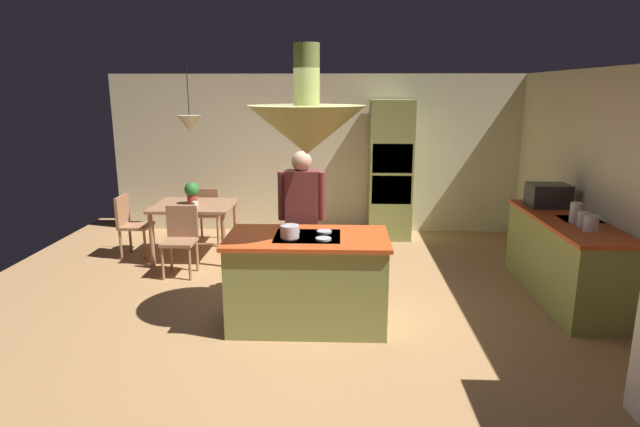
% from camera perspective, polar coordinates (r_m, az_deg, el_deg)
% --- Properties ---
extents(ground, '(8.16, 8.16, 0.00)m').
position_cam_1_polar(ground, '(5.62, -1.19, -10.92)').
color(ground, '#AD7F51').
extents(wall_back, '(6.80, 0.10, 2.55)m').
position_cam_1_polar(wall_back, '(8.63, 0.09, 6.48)').
color(wall_back, beige).
rests_on(wall_back, ground).
extents(wall_right, '(0.10, 7.20, 2.55)m').
position_cam_1_polar(wall_right, '(6.33, 29.83, 2.17)').
color(wall_right, beige).
rests_on(wall_right, ground).
extents(kitchen_island, '(1.59, 0.89, 0.94)m').
position_cam_1_polar(kitchen_island, '(5.26, -1.34, -7.22)').
color(kitchen_island, '#8C934C').
rests_on(kitchen_island, ground).
extents(counter_run_right, '(0.73, 2.10, 0.92)m').
position_cam_1_polar(counter_run_right, '(6.52, 25.03, -4.36)').
color(counter_run_right, '#8C934C').
rests_on(counter_run_right, ground).
extents(oven_tower, '(0.66, 0.62, 2.16)m').
position_cam_1_polar(oven_tower, '(8.29, 7.64, 4.69)').
color(oven_tower, '#8C934C').
rests_on(oven_tower, ground).
extents(dining_table, '(1.08, 0.94, 0.76)m').
position_cam_1_polar(dining_table, '(7.48, -13.48, 0.26)').
color(dining_table, '#A06E4C').
rests_on(dining_table, ground).
extents(person_at_island, '(0.53, 0.22, 1.66)m').
position_cam_1_polar(person_at_island, '(5.80, -1.97, -0.16)').
color(person_at_island, tan).
rests_on(person_at_island, ground).
extents(range_hood, '(1.10, 1.10, 1.00)m').
position_cam_1_polar(range_hood, '(4.93, -1.44, 9.39)').
color(range_hood, '#8C934C').
extents(pendant_light_over_table, '(0.32, 0.32, 0.82)m').
position_cam_1_polar(pendant_light_over_table, '(7.31, -13.99, 9.46)').
color(pendant_light_over_table, beige).
extents(chair_facing_island, '(0.40, 0.40, 0.87)m').
position_cam_1_polar(chair_facing_island, '(6.88, -14.92, -2.33)').
color(chair_facing_island, '#A06E4C').
rests_on(chair_facing_island, ground).
extents(chair_by_back_wall, '(0.40, 0.40, 0.87)m').
position_cam_1_polar(chair_by_back_wall, '(8.16, -12.15, 0.27)').
color(chair_by_back_wall, '#A06E4C').
rests_on(chair_by_back_wall, ground).
extents(chair_at_corner, '(0.40, 0.40, 0.87)m').
position_cam_1_polar(chair_at_corner, '(7.81, -19.94, -0.83)').
color(chair_at_corner, '#A06E4C').
rests_on(chair_at_corner, ground).
extents(potted_plant_on_table, '(0.20, 0.20, 0.30)m').
position_cam_1_polar(potted_plant_on_table, '(7.47, -13.76, 2.31)').
color(potted_plant_on_table, '#99382D').
rests_on(potted_plant_on_table, dining_table).
extents(cup_on_table, '(0.07, 0.07, 0.09)m').
position_cam_1_polar(cup_on_table, '(7.21, -13.43, 0.94)').
color(cup_on_table, white).
rests_on(cup_on_table, dining_table).
extents(canister_flour, '(0.14, 0.14, 0.16)m').
position_cam_1_polar(canister_flour, '(5.93, 27.38, -0.96)').
color(canister_flour, silver).
rests_on(canister_flour, counter_run_right).
extents(canister_sugar, '(0.11, 0.11, 0.16)m').
position_cam_1_polar(canister_sugar, '(6.09, 26.68, -0.56)').
color(canister_sugar, silver).
rests_on(canister_sugar, counter_run_right).
extents(canister_tea, '(0.12, 0.12, 0.22)m').
position_cam_1_polar(canister_tea, '(6.24, 26.04, 0.10)').
color(canister_tea, silver).
rests_on(canister_tea, counter_run_right).
extents(microwave_on_counter, '(0.46, 0.36, 0.28)m').
position_cam_1_polar(microwave_on_counter, '(6.93, 23.56, 1.82)').
color(microwave_on_counter, '#232326').
rests_on(microwave_on_counter, counter_run_right).
extents(cooking_pot_on_cooktop, '(0.18, 0.18, 0.12)m').
position_cam_1_polar(cooking_pot_on_cooktop, '(4.98, -3.31, -1.96)').
color(cooking_pot_on_cooktop, '#B2B2B7').
rests_on(cooking_pot_on_cooktop, kitchen_island).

